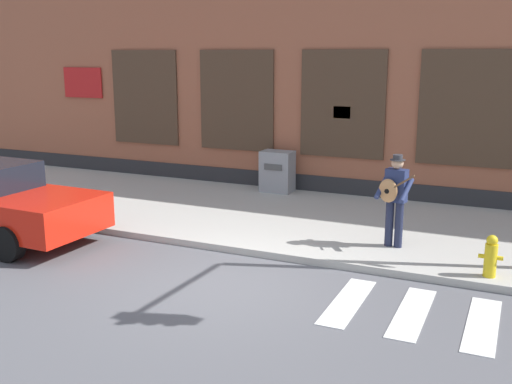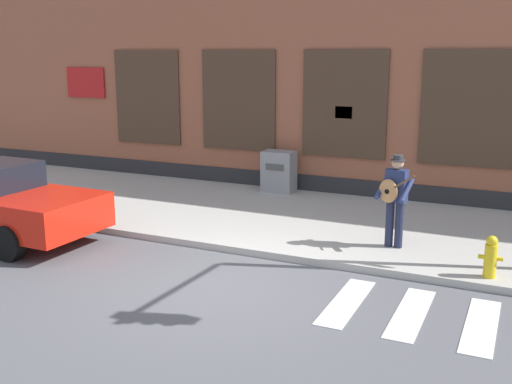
{
  "view_description": "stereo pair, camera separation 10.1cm",
  "coord_description": "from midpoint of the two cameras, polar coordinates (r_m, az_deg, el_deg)",
  "views": [
    {
      "loc": [
        4.24,
        -8.13,
        3.64
      ],
      "look_at": [
        -0.21,
        1.71,
        1.16
      ],
      "focal_mm": 42.0,
      "sensor_mm": 36.0,
      "label": 1
    },
    {
      "loc": [
        4.33,
        -8.09,
        3.64
      ],
      "look_at": [
        -0.21,
        1.71,
        1.16
      ],
      "focal_mm": 42.0,
      "sensor_mm": 36.0,
      "label": 2
    }
  ],
  "objects": [
    {
      "name": "ground_plane",
      "position": [
        9.87,
        -2.79,
        -8.71
      ],
      "size": [
        160.0,
        160.0,
        0.0
      ],
      "primitive_type": "plane",
      "color": "#56565B"
    },
    {
      "name": "sidewalk",
      "position": [
        13.3,
        5.15,
        -2.69
      ],
      "size": [
        28.0,
        5.1,
        0.13
      ],
      "color": "#ADAAA3",
      "rests_on": "ground"
    },
    {
      "name": "building_backdrop",
      "position": [
        17.16,
        10.74,
        13.88
      ],
      "size": [
        28.0,
        4.06,
        7.98
      ],
      "color": "#99563D",
      "rests_on": "ground"
    },
    {
      "name": "busker",
      "position": [
        11.27,
        13.32,
        -0.33
      ],
      "size": [
        0.72,
        0.61,
        1.74
      ],
      "color": "#1E233D",
      "rests_on": "sidewalk"
    },
    {
      "name": "utility_box",
      "position": [
        15.62,
        2.38,
        1.97
      ],
      "size": [
        0.82,
        0.58,
        1.07
      ],
      "color": "gray",
      "rests_on": "sidewalk"
    },
    {
      "name": "fire_hydrant",
      "position": [
        10.37,
        21.71,
        -5.77
      ],
      "size": [
        0.38,
        0.2,
        0.7
      ],
      "color": "gold",
      "rests_on": "sidewalk"
    }
  ]
}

